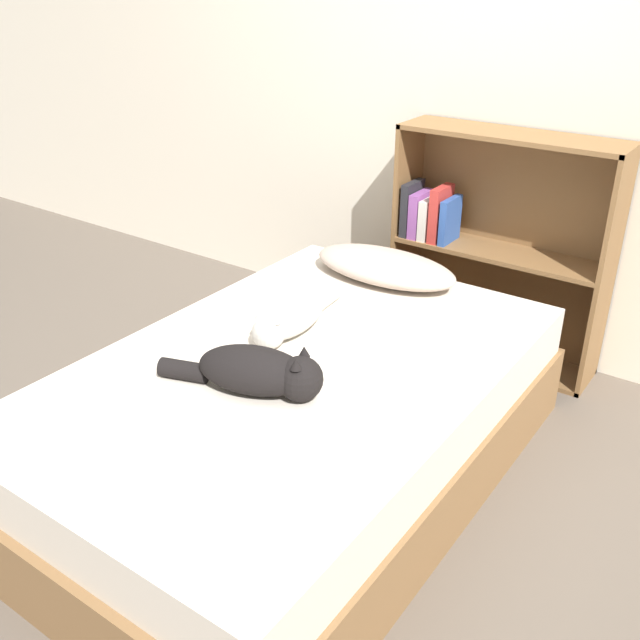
{
  "coord_description": "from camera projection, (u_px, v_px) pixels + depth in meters",
  "views": [
    {
      "loc": [
        1.25,
        -1.62,
        1.65
      ],
      "look_at": [
        0.0,
        0.14,
        0.56
      ],
      "focal_mm": 40.0,
      "sensor_mm": 36.0,
      "label": 1
    }
  ],
  "objects": [
    {
      "name": "ground_plane",
      "position": [
        297.0,
        473.0,
        2.56
      ],
      "size": [
        8.0,
        8.0,
        0.0
      ],
      "primitive_type": "plane",
      "color": "brown"
    },
    {
      "name": "wall_back",
      "position": [
        489.0,
        66.0,
        3.0
      ],
      "size": [
        8.0,
        0.06,
        2.5
      ],
      "color": "silver",
      "rests_on": "ground_plane"
    },
    {
      "name": "bed",
      "position": [
        296.0,
        421.0,
        2.46
      ],
      "size": [
        1.23,
        1.91,
        0.46
      ],
      "color": "brown",
      "rests_on": "ground_plane"
    },
    {
      "name": "pillow",
      "position": [
        385.0,
        267.0,
        2.95
      ],
      "size": [
        0.63,
        0.31,
        0.12
      ],
      "color": "#B29E8E",
      "rests_on": "bed"
    },
    {
      "name": "cat_light",
      "position": [
        290.0,
        317.0,
        2.53
      ],
      "size": [
        0.2,
        0.52,
        0.14
      ],
      "rotation": [
        0.0,
        0.0,
        4.8
      ],
      "color": "beige",
      "rests_on": "bed"
    },
    {
      "name": "cat_dark",
      "position": [
        260.0,
        372.0,
        2.17
      ],
      "size": [
        0.53,
        0.28,
        0.16
      ],
      "rotation": [
        0.0,
        0.0,
        0.32
      ],
      "color": "black",
      "rests_on": "bed"
    },
    {
      "name": "bookshelf",
      "position": [
        494.0,
        244.0,
        3.15
      ],
      "size": [
        0.94,
        0.26,
        1.03
      ],
      "color": "brown",
      "rests_on": "ground_plane"
    }
  ]
}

